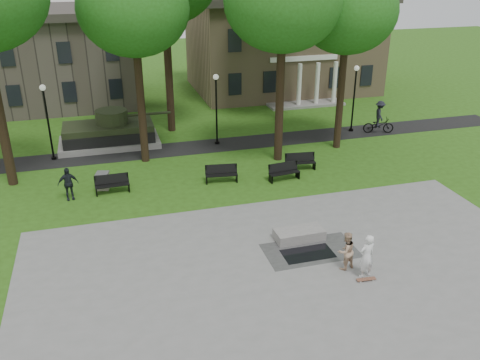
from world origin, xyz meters
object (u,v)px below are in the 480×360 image
(friend_watching, at_px, (346,251))
(cyclist, at_px, (379,120))
(trash_bin, at_px, (103,181))
(skateboarder, at_px, (367,256))
(concrete_block, at_px, (299,234))
(park_bench_0, at_px, (112,183))

(friend_watching, distance_m, cyclist, 18.17)
(cyclist, xyz_separation_m, trash_bin, (-19.31, -4.46, -0.47))
(skateboarder, relative_size, cyclist, 0.80)
(concrete_block, relative_size, trash_bin, 2.29)
(concrete_block, relative_size, skateboarder, 1.17)
(concrete_block, distance_m, trash_bin, 11.44)
(skateboarder, xyz_separation_m, park_bench_0, (-9.20, 10.77, -0.43))
(trash_bin, bearing_deg, cyclist, 13.01)
(concrete_block, bearing_deg, skateboarder, -67.88)
(skateboarder, bearing_deg, friend_watching, -67.68)
(skateboarder, xyz_separation_m, friend_watching, (-0.50, 0.75, -0.12))
(concrete_block, height_order, skateboarder, skateboarder)
(skateboarder, relative_size, friend_watching, 1.15)
(concrete_block, height_order, cyclist, cyclist)
(concrete_block, relative_size, cyclist, 0.94)
(concrete_block, bearing_deg, friend_watching, -71.53)
(friend_watching, relative_size, trash_bin, 1.70)
(trash_bin, bearing_deg, friend_watching, -49.19)
(skateboarder, height_order, trash_bin, skateboarder)
(park_bench_0, xyz_separation_m, trash_bin, (-0.46, 0.59, -0.04))
(concrete_block, height_order, trash_bin, trash_bin)
(concrete_block, bearing_deg, trash_bin, 136.22)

